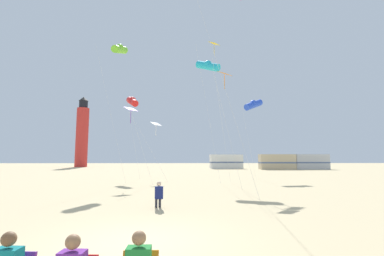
# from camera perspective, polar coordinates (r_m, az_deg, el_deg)

# --- Properties ---
(ground) EXTENTS (200.00, 200.00, 0.00)m
(ground) POSITION_cam_1_polar(r_m,az_deg,el_deg) (7.62, -11.85, -22.84)
(ground) COLOR #D3BC8C
(kite_flyer_standing) EXTENTS (0.40, 0.54, 1.16)m
(kite_flyer_standing) POSITION_cam_1_polar(r_m,az_deg,el_deg) (12.04, -7.11, -13.77)
(kite_flyer_standing) COLOR navy
(kite_flyer_standing) RESTS_ON ground
(kite_diamond_violet) EXTENTS (2.50, 2.50, 6.41)m
(kite_diamond_violet) POSITION_cam_1_polar(r_m,az_deg,el_deg) (22.81, -12.78, 3.44)
(kite_diamond_violet) COLOR silver
(kite_diamond_violet) RESTS_ON ground
(kite_tube_blue) EXTENTS (2.52, 2.28, 8.64)m
(kite_tube_blue) POSITION_cam_1_polar(r_m,az_deg,el_deg) (30.01, 12.95, 4.90)
(kite_tube_blue) COLOR silver
(kite_tube_blue) RESTS_ON ground
(kite_diamond_gold) EXTENTS (2.48, 2.48, 13.55)m
(kite_diamond_gold) POSITION_cam_1_polar(r_m,az_deg,el_deg) (27.28, 4.60, 16.23)
(kite_diamond_gold) COLOR silver
(kite_diamond_gold) RESTS_ON ground
(kite_tube_cyan) EXTENTS (3.18, 3.04, 11.37)m
(kite_tube_cyan) POSITION_cam_1_polar(r_m,az_deg,el_deg) (25.49, 3.41, 13.11)
(kite_tube_cyan) COLOR silver
(kite_tube_cyan) RESTS_ON ground
(kite_diamond_orange) EXTENTS (1.97, 1.61, 8.71)m
(kite_diamond_orange) POSITION_cam_1_polar(r_m,az_deg,el_deg) (20.58, 6.95, 10.63)
(kite_diamond_orange) COLOR silver
(kite_diamond_orange) RESTS_ON ground
(kite_tube_lime) EXTENTS (3.19, 3.15, 13.13)m
(kite_tube_lime) POSITION_cam_1_polar(r_m,az_deg,el_deg) (27.32, -15.14, 15.91)
(kite_tube_lime) COLOR silver
(kite_tube_lime) RESTS_ON ground
(kite_diamond_white) EXTENTS (3.10, 2.36, 5.69)m
(kite_diamond_white) POSITION_cam_1_polar(r_m,az_deg,el_deg) (26.43, -7.73, 0.48)
(kite_diamond_white) COLOR silver
(kite_diamond_white) RESTS_ON ground
(kite_tube_scarlet) EXTENTS (1.93, 2.54, 8.91)m
(kite_tube_scarlet) POSITION_cam_1_polar(r_m,az_deg,el_deg) (29.58, -12.60, 5.58)
(kite_tube_scarlet) COLOR silver
(kite_tube_scarlet) RESTS_ON ground
(lighthouse_distant) EXTENTS (2.80, 2.80, 16.80)m
(lighthouse_distant) POSITION_cam_1_polar(r_m,az_deg,el_deg) (68.77, -22.36, -1.14)
(lighthouse_distant) COLOR red
(lighthouse_distant) RESTS_ON ground
(rv_van_white) EXTENTS (6.57, 2.74, 2.80)m
(rv_van_white) POSITION_cam_1_polar(r_m,az_deg,el_deg) (54.34, 7.29, -7.12)
(rv_van_white) COLOR white
(rv_van_white) RESTS_ON ground
(rv_van_tan) EXTENTS (6.51, 2.53, 2.80)m
(rv_van_tan) POSITION_cam_1_polar(r_m,az_deg,el_deg) (52.52, 17.64, -6.90)
(rv_van_tan) COLOR #C6B28C
(rv_van_tan) RESTS_ON ground
(rv_van_silver) EXTENTS (6.56, 2.69, 2.80)m
(rv_van_silver) POSITION_cam_1_polar(r_m,az_deg,el_deg) (55.55, 23.94, -6.61)
(rv_van_silver) COLOR #B7BABF
(rv_van_silver) RESTS_ON ground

